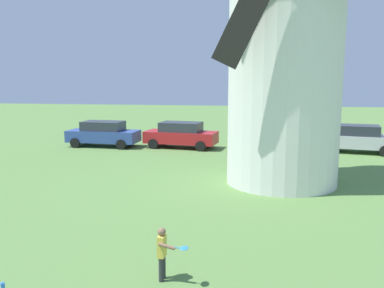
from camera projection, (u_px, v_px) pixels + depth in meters
The scene contains 6 objects.
windmill at pixel (286, 20), 15.53m from camera, with size 9.41×5.06×13.86m.
player_far at pixel (163, 251), 8.46m from camera, with size 0.68×0.51×1.14m.
parked_car_blue at pixel (103, 133), 25.22m from camera, with size 4.42×2.07×1.56m.
parked_car_red at pixel (181, 135), 24.72m from camera, with size 4.50×2.34×1.56m.
parked_car_cream at pixel (273, 135), 24.41m from camera, with size 4.41×2.51×1.56m.
parked_car_silver at pixel (356, 138), 23.19m from camera, with size 4.58×2.47×1.56m.
Camera 1 is at (0.75, -3.02, 4.17)m, focal length 38.31 mm.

